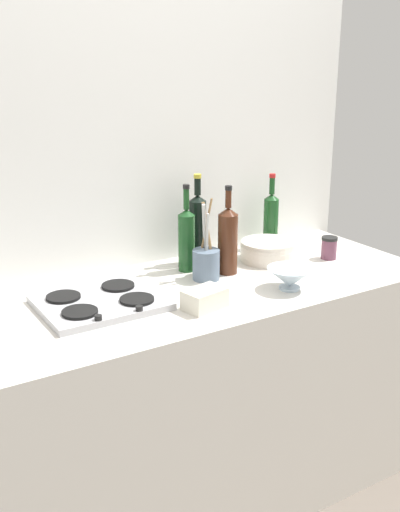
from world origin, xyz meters
TOP-DOWN VIEW (x-y plane):
  - ground_plane at (0.00, 0.00)m, footprint 6.00×6.00m
  - counter_block at (0.00, 0.00)m, footprint 1.80×0.70m
  - backsplash_panel at (0.00, 0.38)m, footprint 1.90×0.06m
  - stovetop_hob at (-0.38, 0.02)m, footprint 0.41×0.34m
  - plate_stack at (0.40, 0.11)m, footprint 0.23×0.23m
  - wine_bottle_leftmost at (0.52, 0.25)m, footprint 0.06×0.06m
  - wine_bottle_mid_left at (0.05, 0.19)m, footprint 0.07×0.07m
  - wine_bottle_mid_right at (0.14, 0.24)m, footprint 0.07×0.07m
  - wine_bottle_rightmost at (0.17, 0.08)m, footprint 0.08×0.08m
  - mixing_bowl at (0.27, -0.19)m, footprint 0.17×0.17m
  - butter_dish at (-0.09, -0.18)m, footprint 0.16×0.12m
  - utensil_crock at (0.07, 0.06)m, footprint 0.10×0.10m
  - condiment_jar_front at (0.63, -0.00)m, footprint 0.07×0.07m

SIDE VIEW (x-z plane):
  - ground_plane at x=0.00m, z-range 0.00..0.00m
  - counter_block at x=0.00m, z-range 0.00..0.90m
  - stovetop_hob at x=-0.38m, z-range 0.89..0.93m
  - butter_dish at x=-0.09m, z-range 0.90..0.97m
  - plate_stack at x=0.40m, z-range 0.90..0.98m
  - mixing_bowl at x=0.27m, z-range 0.90..0.98m
  - condiment_jar_front at x=0.63m, z-range 0.90..0.99m
  - utensil_crock at x=0.07m, z-range 0.81..1.12m
  - wine_bottle_leftmost at x=0.52m, z-range 0.86..1.19m
  - wine_bottle_mid_left at x=0.05m, z-range 0.86..1.20m
  - wine_bottle_rightmost at x=0.17m, z-range 0.86..1.21m
  - wine_bottle_mid_right at x=0.14m, z-range 0.87..1.23m
  - backsplash_panel at x=0.00m, z-range 0.00..2.42m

